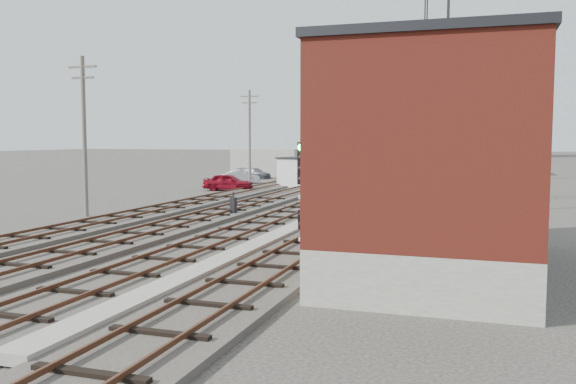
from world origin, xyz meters
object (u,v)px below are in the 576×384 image
at_px(switch_stand, 233,206).
at_px(site_trailer, 315,173).
at_px(car_grey, 255,173).
at_px(signal_mast, 302,197).
at_px(car_red, 228,182).
at_px(car_silver, 240,177).

relative_size(switch_stand, site_trailer, 0.19).
bearing_deg(car_grey, signal_mast, -140.41).
distance_m(car_red, car_grey, 16.10).
xyz_separation_m(car_red, car_silver, (-2.28, 8.16, -0.10)).
bearing_deg(signal_mast, switch_stand, 120.87).
bearing_deg(car_grey, site_trailer, -120.61).
distance_m(signal_mast, car_silver, 41.87).
bearing_deg(car_red, signal_mast, -161.29).
height_order(switch_stand, site_trailer, site_trailer).
distance_m(signal_mast, car_grey, 49.30).
height_order(switch_stand, car_red, car_red).
bearing_deg(signal_mast, site_trailer, 105.07).
relative_size(switch_stand, car_silver, 0.34).
height_order(signal_mast, car_red, signal_mast).
bearing_deg(site_trailer, car_silver, 169.35).
bearing_deg(car_silver, car_grey, -5.05).
bearing_deg(car_red, car_grey, 4.34).
bearing_deg(car_red, switch_stand, -164.23).
xyz_separation_m(switch_stand, car_grey, (-11.00, 31.50, -0.02)).
relative_size(site_trailer, car_red, 1.62).
bearing_deg(site_trailer, signal_mast, -64.82).
relative_size(signal_mast, switch_stand, 3.38).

